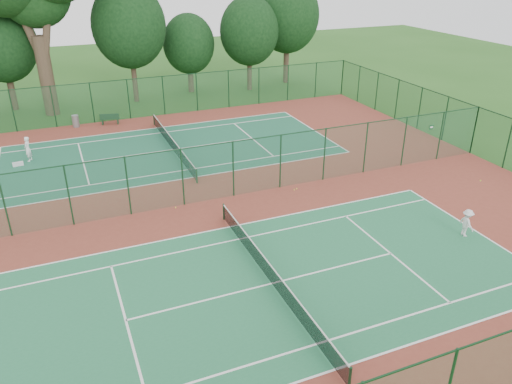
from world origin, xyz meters
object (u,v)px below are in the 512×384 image
player_far (28,149)px  kit_bag (18,164)px  player_near (467,223)px  trash_bin (76,121)px  bench (110,119)px

player_far → kit_bag: (-0.76, -0.66, -0.76)m
player_near → trash_bin: bearing=38.6°
player_far → bench: player_far is taller
bench → kit_bag: 9.94m
player_far → trash_bin: (3.66, 6.66, -0.39)m
player_far → kit_bag: size_ratio=2.53×
kit_bag → bench: bearing=36.4°
player_near → kit_bag: size_ratio=2.15×
player_far → bench: (6.40, 6.22, -0.39)m
player_near → bench: player_near is taller
player_far → trash_bin: 7.61m
player_near → trash_bin: (-17.15, 26.43, -0.26)m
bench → kit_bag: bench is taller
player_near → player_far: bearing=52.1°
trash_bin → bench: (2.74, -0.44, 0.00)m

